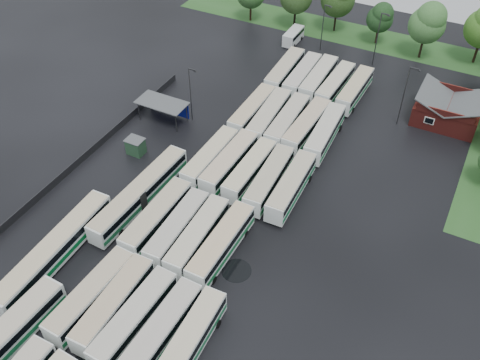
% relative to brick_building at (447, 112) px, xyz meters
% --- Properties ---
extents(ground, '(160.00, 160.00, 0.00)m').
position_rel_brick_building_xyz_m(ground, '(-24.00, -42.77, -1.87)').
color(ground, black).
rests_on(ground, ground).
extents(brick_building, '(10.07, 8.60, 5.39)m').
position_rel_brick_building_xyz_m(brick_building, '(0.00, 0.00, 0.00)').
color(brick_building, maroon).
rests_on(brick_building, ground).
extents(wash_shed, '(8.20, 4.20, 3.58)m').
position_rel_brick_building_xyz_m(wash_shed, '(-41.20, -20.74, 1.12)').
color(wash_shed, '#2D2D30').
rests_on(wash_shed, ground).
extents(utility_hut, '(2.70, 2.20, 2.62)m').
position_rel_brick_building_xyz_m(utility_hut, '(-40.20, -30.17, -0.55)').
color(utility_hut, '#1E3F26').
rests_on(utility_hut, ground).
extents(grass_strip_north, '(80.00, 10.00, 0.01)m').
position_rel_brick_building_xyz_m(grass_strip_north, '(-22.00, 22.03, -1.86)').
color(grass_strip_north, '#285721').
rests_on(grass_strip_north, ground).
extents(west_fence, '(0.10, 50.00, 1.20)m').
position_rel_brick_building_xyz_m(west_fence, '(-46.20, -34.77, -1.27)').
color(west_fence, '#2D2D30').
rests_on(west_fence, ground).
extents(bus_r1c0, '(3.18, 12.83, 3.54)m').
position_rel_brick_building_xyz_m(bus_r1c0, '(-28.23, -55.10, 0.08)').
color(bus_r1c0, white).
rests_on(bus_r1c0, ground).
extents(bus_r1c1, '(2.99, 12.61, 3.49)m').
position_rel_brick_building_xyz_m(bus_r1c1, '(-25.30, -54.87, 0.06)').
color(bus_r1c1, white).
rests_on(bus_r1c1, ground).
extents(bus_r1c2, '(3.10, 12.79, 3.54)m').
position_rel_brick_building_xyz_m(bus_r1c2, '(-22.17, -55.34, 0.08)').
color(bus_r1c2, white).
rests_on(bus_r1c2, ground).
extents(bus_r1c3, '(2.94, 12.89, 3.58)m').
position_rel_brick_building_xyz_m(bus_r1c3, '(-18.69, -55.49, 0.10)').
color(bus_r1c3, white).
rests_on(bus_r1c3, ground).
extents(bus_r1c4, '(3.08, 12.50, 3.46)m').
position_rel_brick_building_xyz_m(bus_r1c4, '(-15.42, -54.95, 0.03)').
color(bus_r1c4, white).
rests_on(bus_r1c4, ground).
extents(bus_r2c0, '(2.81, 12.97, 3.61)m').
position_rel_brick_building_xyz_m(bus_r2c0, '(-28.50, -41.63, 0.12)').
color(bus_r2c0, white).
rests_on(bus_r2c0, ground).
extents(bus_r2c1, '(2.99, 12.44, 3.44)m').
position_rel_brick_building_xyz_m(bus_r2c1, '(-25.19, -41.89, 0.03)').
color(bus_r2c1, white).
rests_on(bus_r2c1, ground).
extents(bus_r2c2, '(3.05, 12.62, 3.49)m').
position_rel_brick_building_xyz_m(bus_r2c2, '(-22.18, -41.91, 0.05)').
color(bus_r2c2, white).
rests_on(bus_r2c2, ground).
extents(bus_r2c3, '(2.84, 12.97, 3.60)m').
position_rel_brick_building_xyz_m(bus_r2c3, '(-18.88, -41.79, 0.12)').
color(bus_r2c3, white).
rests_on(bus_r2c3, ground).
extents(bus_r3c0, '(2.87, 12.58, 3.49)m').
position_rel_brick_building_xyz_m(bus_r3c0, '(-28.36, -27.95, 0.05)').
color(bus_r3c0, white).
rests_on(bus_r3c0, ground).
extents(bus_r3c1, '(3.02, 12.97, 3.59)m').
position_rel_brick_building_xyz_m(bus_r3c1, '(-25.34, -27.66, 0.11)').
color(bus_r3c1, white).
rests_on(bus_r3c1, ground).
extents(bus_r3c2, '(2.78, 12.39, 3.44)m').
position_rel_brick_building_xyz_m(bus_r3c2, '(-22.02, -27.69, 0.03)').
color(bus_r3c2, white).
rests_on(bus_r3c2, ground).
extents(bus_r3c3, '(3.30, 12.81, 3.53)m').
position_rel_brick_building_xyz_m(bus_r3c3, '(-18.72, -28.23, 0.08)').
color(bus_r3c3, white).
rests_on(bus_r3c3, ground).
extents(bus_r3c4, '(3.11, 12.87, 3.56)m').
position_rel_brick_building_xyz_m(bus_r3c4, '(-15.41, -28.12, 0.09)').
color(bus_r3c4, white).
rests_on(bus_r3c4, ground).
extents(bus_r4c0, '(2.70, 12.54, 3.49)m').
position_rel_brick_building_xyz_m(bus_r4c0, '(-28.25, -14.39, 0.05)').
color(bus_r4c0, white).
rests_on(bus_r4c0, ground).
extents(bus_r4c1, '(3.41, 13.14, 3.62)m').
position_rel_brick_building_xyz_m(bus_r4c1, '(-25.11, -14.68, 0.13)').
color(bus_r4c1, white).
rests_on(bus_r4c1, ground).
extents(bus_r4c2, '(3.02, 12.93, 3.58)m').
position_rel_brick_building_xyz_m(bus_r4c2, '(-21.93, -14.62, 0.11)').
color(bus_r4c2, white).
rests_on(bus_r4c2, ground).
extents(bus_r4c3, '(3.23, 13.09, 3.62)m').
position_rel_brick_building_xyz_m(bus_r4c3, '(-18.78, -14.35, 0.12)').
color(bus_r4c3, white).
rests_on(bus_r4c3, ground).
extents(bus_r4c4, '(3.34, 13.02, 3.59)m').
position_rel_brick_building_xyz_m(bus_r4c4, '(-15.60, -14.63, 0.11)').
color(bus_r4c4, white).
rests_on(bus_r4c4, ground).
extents(bus_r5c0, '(3.19, 13.02, 3.60)m').
position_rel_brick_building_xyz_m(bus_r5c0, '(-28.51, -0.79, 0.11)').
color(bus_r5c0, white).
rests_on(bus_r5c0, ground).
extents(bus_r5c1, '(2.92, 12.67, 3.51)m').
position_rel_brick_building_xyz_m(bus_r5c1, '(-25.13, -0.72, 0.07)').
color(bus_r5c1, white).
rests_on(bus_r5c1, ground).
extents(bus_r5c2, '(2.89, 12.84, 3.56)m').
position_rel_brick_building_xyz_m(bus_r5c2, '(-22.18, -0.43, 0.09)').
color(bus_r5c2, white).
rests_on(bus_r5c2, ground).
extents(bus_r5c3, '(3.07, 12.50, 3.46)m').
position_rel_brick_building_xyz_m(bus_r5c3, '(-18.94, -0.79, 0.03)').
color(bus_r5c3, white).
rests_on(bus_r5c3, ground).
extents(bus_r5c4, '(2.87, 12.40, 3.44)m').
position_rel_brick_building_xyz_m(bus_r5c4, '(-15.42, -0.73, 0.03)').
color(bus_r5c4, white).
rests_on(bus_r5c4, ground).
extents(artic_bus_west_b, '(3.33, 18.86, 3.48)m').
position_rel_brick_building_xyz_m(artic_bus_west_b, '(-33.09, -38.91, 0.07)').
color(artic_bus_west_b, white).
rests_on(artic_bus_west_b, ground).
extents(artic_bus_west_c, '(3.18, 19.32, 3.57)m').
position_rel_brick_building_xyz_m(artic_bus_west_c, '(-36.45, -51.98, 0.12)').
color(artic_bus_west_c, white).
rests_on(artic_bus_west_c, ground).
extents(minibus, '(2.31, 6.05, 2.64)m').
position_rel_brick_building_xyz_m(minibus, '(-32.76, 13.13, -0.40)').
color(minibus, white).
rests_on(minibus, ground).
extents(tree_north_3, '(5.21, 5.21, 8.63)m').
position_rel_brick_building_xyz_m(tree_north_3, '(-17.79, 20.66, 3.69)').
color(tree_north_3, black).
rests_on(tree_north_3, ground).
extents(tree_north_4, '(6.85, 6.85, 11.35)m').
position_rel_brick_building_xyz_m(tree_north_4, '(-8.59, 18.93, 5.44)').
color(tree_north_4, black).
rests_on(tree_north_4, ground).
extents(lamp_post_ne, '(1.63, 0.32, 10.56)m').
position_rel_brick_building_xyz_m(lamp_post_ne, '(-6.61, -4.29, 4.27)').
color(lamp_post_ne, '#2D2D30').
rests_on(lamp_post_ne, ground).
extents(lamp_post_nw, '(1.49, 0.29, 9.65)m').
position_rel_brick_building_xyz_m(lamp_post_nw, '(-37.04, -18.71, 3.74)').
color(lamp_post_nw, '#2D2D30').
rests_on(lamp_post_nw, ground).
extents(lamp_post_back_w, '(1.43, 0.28, 9.30)m').
position_rel_brick_building_xyz_m(lamp_post_back_w, '(-26.71, 12.95, 3.53)').
color(lamp_post_back_w, '#2D2D30').
rests_on(lamp_post_back_w, ground).
extents(lamp_post_back_e, '(1.60, 0.31, 10.40)m').
position_rel_brick_building_xyz_m(lamp_post_back_e, '(-15.80, 12.10, 4.17)').
color(lamp_post_back_e, '#2D2D30').
rests_on(lamp_post_back_e, ground).
extents(puddle_2, '(6.16, 6.16, 0.01)m').
position_rel_brick_building_xyz_m(puddle_2, '(-31.84, -40.98, -1.86)').
color(puddle_2, black).
rests_on(puddle_2, ground).
extents(puddle_3, '(3.73, 3.73, 0.01)m').
position_rel_brick_building_xyz_m(puddle_3, '(-16.07, -43.14, -1.86)').
color(puddle_3, black).
rests_on(puddle_3, ground).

